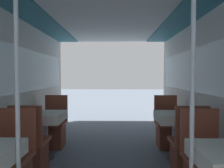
% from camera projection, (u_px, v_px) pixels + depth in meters
% --- Properties ---
extents(wall_right, '(0.05, 6.44, 2.25)m').
position_uv_depth(wall_right, '(221.00, 89.00, 2.81)').
color(wall_right, silver).
rests_on(wall_right, ground_plane).
extents(ceiling_panel, '(2.90, 6.44, 0.07)m').
position_uv_depth(ceiling_panel, '(108.00, 2.00, 2.79)').
color(ceiling_panel, silver).
rests_on(ceiling_panel, wall_left).
extents(support_pole_left_0, '(0.04, 0.04, 2.25)m').
position_uv_depth(support_pole_left_0, '(17.00, 102.00, 1.80)').
color(support_pole_left_0, silver).
rests_on(support_pole_left_0, ground_plane).
extents(dining_table_left_1, '(0.62, 0.62, 0.74)m').
position_uv_depth(dining_table_left_1, '(44.00, 120.00, 3.53)').
color(dining_table_left_1, '#4C4C51').
rests_on(dining_table_left_1, ground_plane).
extents(chair_left_near_1, '(0.44, 0.44, 0.96)m').
position_uv_depth(chair_left_near_1, '(31.00, 152.00, 2.98)').
color(chair_left_near_1, brown).
rests_on(chair_left_near_1, ground_plane).
extents(chair_left_far_1, '(0.44, 0.44, 0.96)m').
position_uv_depth(chair_left_far_1, '(54.00, 131.00, 4.11)').
color(chair_left_far_1, brown).
rests_on(chair_left_far_1, ground_plane).
extents(support_pole_right_0, '(0.04, 0.04, 2.25)m').
position_uv_depth(support_pole_right_0, '(192.00, 103.00, 1.77)').
color(support_pole_right_0, silver).
rests_on(support_pole_right_0, ground_plane).
extents(dining_table_right_1, '(0.62, 0.62, 0.74)m').
position_uv_depth(dining_table_right_1, '(176.00, 121.00, 3.50)').
color(dining_table_right_1, '#4C4C51').
rests_on(dining_table_right_1, ground_plane).
extents(chair_right_near_1, '(0.44, 0.44, 0.96)m').
position_uv_depth(chair_right_near_1, '(187.00, 153.00, 2.95)').
color(chair_right_near_1, brown).
rests_on(chair_right_near_1, ground_plane).
extents(chair_right_far_1, '(0.44, 0.44, 0.96)m').
position_uv_depth(chair_right_far_1, '(167.00, 132.00, 4.08)').
color(chair_right_far_1, brown).
rests_on(chair_right_far_1, ground_plane).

